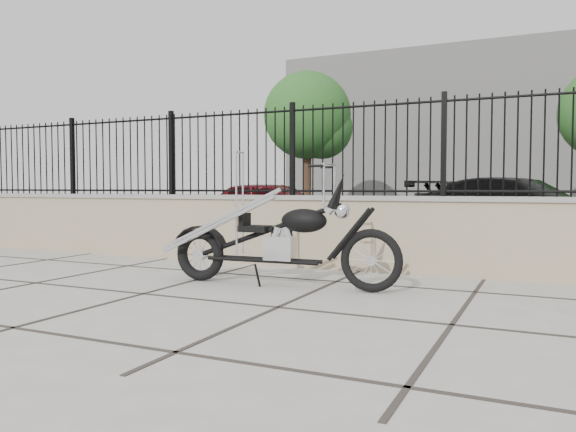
% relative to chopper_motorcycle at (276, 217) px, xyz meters
% --- Properties ---
extents(ground_plane, '(90.00, 90.00, 0.00)m').
position_rel_chopper_motorcycle_xyz_m(ground_plane, '(0.49, -0.97, -0.74)').
color(ground_plane, '#99968E').
rests_on(ground_plane, ground).
extents(parking_lot, '(30.00, 30.00, 0.00)m').
position_rel_chopper_motorcycle_xyz_m(parking_lot, '(0.49, 11.53, -0.74)').
color(parking_lot, black).
rests_on(parking_lot, ground).
extents(retaining_wall, '(14.00, 0.36, 0.96)m').
position_rel_chopper_motorcycle_xyz_m(retaining_wall, '(0.49, 1.53, -0.26)').
color(retaining_wall, gray).
rests_on(retaining_wall, ground_plane).
extents(iron_fence, '(14.00, 0.08, 1.20)m').
position_rel_chopper_motorcycle_xyz_m(iron_fence, '(0.49, 1.53, 0.82)').
color(iron_fence, black).
rests_on(iron_fence, retaining_wall).
extents(background_building, '(22.00, 6.00, 8.00)m').
position_rel_chopper_motorcycle_xyz_m(background_building, '(0.49, 25.53, 3.26)').
color(background_building, beige).
rests_on(background_building, ground_plane).
extents(chopper_motorcycle, '(2.50, 0.57, 1.49)m').
position_rel_chopper_motorcycle_xyz_m(chopper_motorcycle, '(0.00, 0.00, 0.00)').
color(chopper_motorcycle, black).
rests_on(chopper_motorcycle, ground_plane).
extents(car_red, '(3.63, 1.55, 1.22)m').
position_rel_chopper_motorcycle_xyz_m(car_red, '(-2.73, 5.48, -0.13)').
color(car_red, '#500B11').
rests_on(car_red, parking_lot).
extents(car_black, '(4.69, 3.51, 1.26)m').
position_rel_chopper_motorcycle_xyz_m(car_black, '(2.13, 6.13, -0.11)').
color(car_black, black).
rests_on(car_black, parking_lot).
extents(bollard_a, '(0.13, 0.13, 0.90)m').
position_rel_chopper_motorcycle_xyz_m(bollard_a, '(-1.46, 3.24, -0.29)').
color(bollard_a, '#0B14AF').
rests_on(bollard_a, ground_plane).
extents(tree_left, '(3.42, 3.42, 5.77)m').
position_rel_chopper_motorcycle_xyz_m(tree_left, '(-6.01, 14.97, 3.29)').
color(tree_left, '#382619').
rests_on(tree_left, ground_plane).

